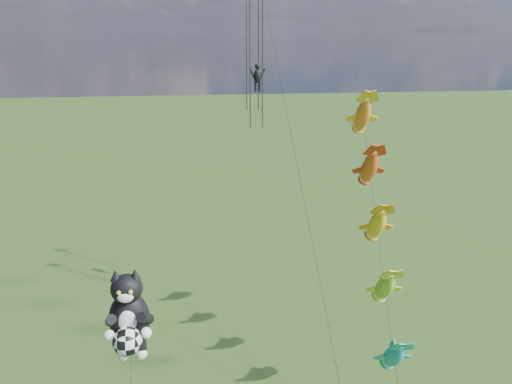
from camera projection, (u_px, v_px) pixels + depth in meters
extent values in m
ellipsoid|color=black|center=(130.00, 319.00, 24.05)|extent=(2.07, 1.74, 2.85)
ellipsoid|color=black|center=(127.00, 289.00, 23.45)|extent=(1.61, 1.47, 1.44)
cone|color=black|center=(115.00, 275.00, 23.16)|extent=(0.53, 0.53, 0.53)
cone|color=black|center=(135.00, 274.00, 23.27)|extent=(0.53, 0.53, 0.53)
ellipsoid|color=white|center=(125.00, 298.00, 22.94)|extent=(0.77, 0.43, 0.52)
ellipsoid|color=white|center=(128.00, 322.00, 23.34)|extent=(0.91, 0.40, 1.17)
sphere|color=gold|center=(119.00, 293.00, 22.76)|extent=(0.21, 0.21, 0.21)
sphere|color=gold|center=(131.00, 292.00, 22.83)|extent=(0.21, 0.21, 0.21)
sphere|color=white|center=(109.00, 336.00, 23.14)|extent=(0.53, 0.53, 0.53)
sphere|color=white|center=(146.00, 333.00, 23.34)|extent=(0.53, 0.53, 0.53)
sphere|color=white|center=(123.00, 355.00, 24.47)|extent=(0.57, 0.57, 0.57)
sphere|color=white|center=(142.00, 354.00, 24.57)|extent=(0.57, 0.57, 0.57)
sphere|color=white|center=(127.00, 342.00, 23.06)|extent=(1.37, 1.37, 1.37)
cylinder|color=black|center=(380.00, 251.00, 27.11)|extent=(1.18, 15.79, 19.09)
ellipsoid|color=#1990BF|center=(394.00, 356.00, 25.10)|extent=(1.07, 2.47, 2.64)
ellipsoid|color=green|center=(385.00, 287.00, 26.38)|extent=(1.07, 2.47, 2.64)
ellipsoid|color=yellow|center=(377.00, 225.00, 27.65)|extent=(1.07, 2.47, 2.64)
ellipsoid|color=orange|center=(369.00, 168.00, 28.93)|extent=(1.07, 2.47, 2.64)
ellipsoid|color=red|center=(363.00, 116.00, 30.21)|extent=(1.07, 2.47, 2.64)
cylinder|color=black|center=(298.00, 168.00, 28.90)|extent=(3.22, 16.80, 26.73)
cylinder|color=black|center=(250.00, 61.00, 31.81)|extent=(0.08, 0.08, 8.94)
cylinder|color=black|center=(263.00, 61.00, 31.90)|extent=(0.08, 0.08, 8.94)
cylinder|color=black|center=(247.00, 50.00, 34.63)|extent=(0.08, 0.08, 8.82)
cylinder|color=black|center=(259.00, 50.00, 34.73)|extent=(0.08, 0.08, 8.82)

